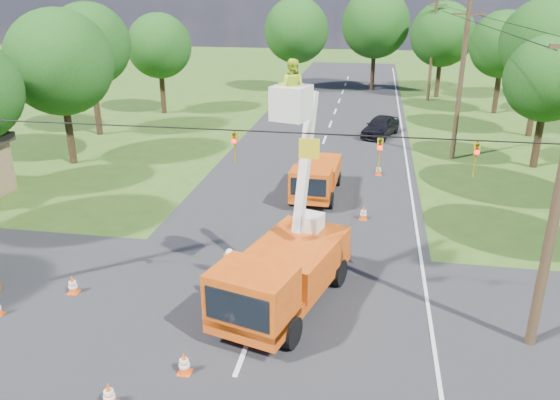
% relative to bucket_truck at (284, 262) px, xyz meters
% --- Properties ---
extents(ground, '(140.00, 140.00, 0.00)m').
position_rel_bucket_truck_xyz_m(ground, '(-0.74, 17.25, -1.72)').
color(ground, '#355319').
rests_on(ground, ground).
extents(road_main, '(12.00, 100.00, 0.06)m').
position_rel_bucket_truck_xyz_m(road_main, '(-0.74, 17.25, -1.72)').
color(road_main, black).
rests_on(road_main, ground).
extents(road_cross, '(56.00, 10.00, 0.07)m').
position_rel_bucket_truck_xyz_m(road_cross, '(-0.74, -0.75, -1.72)').
color(road_cross, black).
rests_on(road_cross, ground).
extents(edge_line, '(0.12, 90.00, 0.02)m').
position_rel_bucket_truck_xyz_m(edge_line, '(4.86, 17.25, -1.72)').
color(edge_line, silver).
rests_on(edge_line, ground).
extents(bucket_truck, '(4.10, 6.94, 8.23)m').
position_rel_bucket_truck_xyz_m(bucket_truck, '(0.00, 0.00, 0.00)').
color(bucket_truck, '#CF580E').
rests_on(bucket_truck, ground).
extents(second_truck, '(2.32, 5.46, 2.01)m').
position_rel_bucket_truck_xyz_m(second_truck, '(-0.12, 10.81, -0.67)').
color(second_truck, '#CF580E').
rests_on(second_truck, ground).
extents(ground_worker, '(0.90, 0.82, 2.07)m').
position_rel_bucket_truck_xyz_m(ground_worker, '(-1.75, -0.32, -0.69)').
color(ground_worker, orange).
rests_on(ground_worker, ground).
extents(distant_car, '(3.16, 4.80, 1.52)m').
position_rel_bucket_truck_xyz_m(distant_car, '(3.20, 24.17, -0.96)').
color(distant_car, black).
rests_on(distant_car, ground).
extents(traffic_cone_0, '(0.38, 0.38, 0.71)m').
position_rel_bucket_truck_xyz_m(traffic_cone_0, '(-3.67, -5.44, -1.36)').
color(traffic_cone_0, '#EF4A0C').
rests_on(traffic_cone_0, ground).
extents(traffic_cone_2, '(0.38, 0.38, 0.71)m').
position_rel_bucket_truck_xyz_m(traffic_cone_2, '(1.23, 3.67, -1.36)').
color(traffic_cone_2, '#EF4A0C').
rests_on(traffic_cone_2, ground).
extents(traffic_cone_3, '(0.38, 0.38, 0.71)m').
position_rel_bucket_truck_xyz_m(traffic_cone_3, '(2.45, 8.10, -1.36)').
color(traffic_cone_3, '#EF4A0C').
rests_on(traffic_cone_3, ground).
extents(traffic_cone_4, '(0.38, 0.38, 0.71)m').
position_rel_bucket_truck_xyz_m(traffic_cone_4, '(-7.52, -0.40, -1.36)').
color(traffic_cone_4, '#EF4A0C').
rests_on(traffic_cone_4, ground).
extents(traffic_cone_7, '(0.38, 0.38, 0.71)m').
position_rel_bucket_truck_xyz_m(traffic_cone_7, '(3.12, 14.89, -1.36)').
color(traffic_cone_7, '#EF4A0C').
rests_on(traffic_cone_7, ground).
extents(traffic_cone_8, '(0.38, 0.38, 0.71)m').
position_rel_bucket_truck_xyz_m(traffic_cone_8, '(-2.17, -3.89, -1.36)').
color(traffic_cone_8, '#EF4A0C').
rests_on(traffic_cone_8, ground).
extents(pole_right_near, '(1.80, 0.30, 10.00)m').
position_rel_bucket_truck_xyz_m(pole_right_near, '(7.76, -0.75, 3.38)').
color(pole_right_near, '#4C3823').
rests_on(pole_right_near, ground).
extents(pole_right_mid, '(1.80, 0.30, 10.00)m').
position_rel_bucket_truck_xyz_m(pole_right_mid, '(7.76, 19.25, 3.38)').
color(pole_right_mid, '#4C3823').
rests_on(pole_right_mid, ground).
extents(pole_right_far, '(1.80, 0.30, 10.00)m').
position_rel_bucket_truck_xyz_m(pole_right_far, '(7.76, 39.25, 3.38)').
color(pole_right_far, '#4C3823').
rests_on(pole_right_far, ground).
extents(signal_span, '(18.00, 0.29, 1.07)m').
position_rel_bucket_truck_xyz_m(signal_span, '(1.49, -0.76, 4.16)').
color(signal_span, black).
rests_on(signal_span, ground).
extents(tree_left_d, '(6.20, 6.20, 9.24)m').
position_rel_bucket_truck_xyz_m(tree_left_d, '(-15.74, 14.25, 4.40)').
color(tree_left_d, '#382616').
rests_on(tree_left_d, ground).
extents(tree_left_e, '(5.80, 5.80, 9.41)m').
position_rel_bucket_truck_xyz_m(tree_left_e, '(-17.54, 21.25, 4.77)').
color(tree_left_e, '#382616').
rests_on(tree_left_e, ground).
extents(tree_left_f, '(5.40, 5.40, 8.40)m').
position_rel_bucket_truck_xyz_m(tree_left_f, '(-15.54, 29.25, 3.96)').
color(tree_left_f, '#382616').
rests_on(tree_left_f, ground).
extents(tree_right_c, '(5.00, 5.00, 7.83)m').
position_rel_bucket_truck_xyz_m(tree_right_c, '(12.46, 18.25, 3.59)').
color(tree_right_c, '#382616').
rests_on(tree_right_c, ground).
extents(tree_right_d, '(6.00, 6.00, 9.70)m').
position_rel_bucket_truck_xyz_m(tree_right_d, '(14.06, 26.25, 4.96)').
color(tree_right_d, '#382616').
rests_on(tree_right_d, ground).
extents(tree_right_e, '(5.60, 5.60, 8.63)m').
position_rel_bucket_truck_xyz_m(tree_right_e, '(13.06, 34.25, 4.09)').
color(tree_right_e, '#382616').
rests_on(tree_right_e, ground).
extents(tree_far_a, '(6.60, 6.60, 9.50)m').
position_rel_bucket_truck_xyz_m(tree_far_a, '(-5.74, 42.25, 4.47)').
color(tree_far_a, '#382616').
rests_on(tree_far_a, ground).
extents(tree_far_b, '(7.00, 7.00, 10.32)m').
position_rel_bucket_truck_xyz_m(tree_far_b, '(2.26, 44.25, 5.09)').
color(tree_far_b, '#382616').
rests_on(tree_far_b, ground).
extents(tree_far_c, '(6.20, 6.20, 9.18)m').
position_rel_bucket_truck_xyz_m(tree_far_c, '(8.76, 41.25, 4.34)').
color(tree_far_c, '#382616').
rests_on(tree_far_c, ground).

